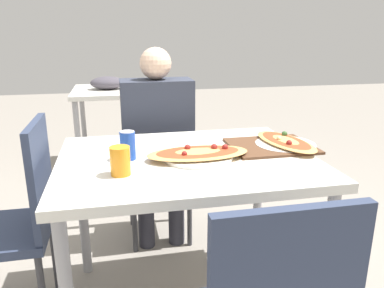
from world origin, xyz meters
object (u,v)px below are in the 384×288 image
(dining_table, at_px, (187,174))
(chair_far_seated, at_px, (156,157))
(pizza_main, at_px, (198,154))
(drink_glass, at_px, (120,161))
(pizza_second, at_px, (285,142))
(person_seated, at_px, (158,133))
(chair_side_left, at_px, (19,216))
(soda_can, at_px, (128,145))

(dining_table, distance_m, chair_far_seated, 0.78)
(pizza_main, bearing_deg, chair_far_seated, 97.03)
(drink_glass, bearing_deg, chair_far_seated, 75.57)
(dining_table, relative_size, pizza_main, 2.47)
(pizza_main, relative_size, pizza_second, 1.04)
(drink_glass, xyz_separation_m, pizza_second, (0.79, 0.22, -0.04))
(pizza_main, bearing_deg, person_seated, 98.24)
(chair_far_seated, bearing_deg, pizza_main, 97.03)
(dining_table, height_order, chair_side_left, chair_side_left)
(chair_far_seated, xyz_separation_m, person_seated, (0.00, -0.12, 0.19))
(chair_side_left, height_order, drink_glass, chair_side_left)
(chair_far_seated, bearing_deg, chair_side_left, 44.90)
(chair_side_left, xyz_separation_m, drink_glass, (0.45, -0.24, 0.30))
(pizza_second, bearing_deg, pizza_main, -168.90)
(soda_can, bearing_deg, chair_far_seated, 74.90)
(dining_table, height_order, chair_far_seated, chair_far_seated)
(chair_side_left, relative_size, soda_can, 7.53)
(dining_table, xyz_separation_m, chair_side_left, (-0.74, 0.08, -0.17))
(pizza_main, height_order, soda_can, soda_can)
(person_seated, xyz_separation_m, pizza_main, (0.10, -0.68, 0.08))
(pizza_main, xyz_separation_m, soda_can, (-0.30, 0.05, 0.04))
(pizza_main, height_order, drink_glass, drink_glass)
(chair_far_seated, relative_size, pizza_main, 2.09)
(drink_glass, bearing_deg, soda_can, 78.42)
(chair_far_seated, xyz_separation_m, soda_can, (-0.20, -0.74, 0.31))
(person_seated, bearing_deg, soda_can, 72.23)
(pizza_main, distance_m, soda_can, 0.31)
(chair_side_left, xyz_separation_m, person_seated, (0.69, 0.57, 0.19))
(person_seated, relative_size, drink_glass, 10.84)
(drink_glass, relative_size, pizza_second, 0.26)
(chair_side_left, distance_m, soda_can, 0.58)
(chair_far_seated, bearing_deg, pizza_second, 127.90)
(chair_side_left, height_order, pizza_main, chair_side_left)
(chair_far_seated, distance_m, pizza_main, 0.84)
(chair_far_seated, relative_size, chair_side_left, 1.00)
(soda_can, bearing_deg, drink_glass, -101.58)
(person_seated, bearing_deg, pizza_main, 98.24)
(soda_can, distance_m, pizza_second, 0.75)
(dining_table, xyz_separation_m, pizza_main, (0.04, -0.03, 0.10))
(person_seated, relative_size, soda_can, 9.73)
(chair_far_seated, relative_size, soda_can, 7.53)
(dining_table, xyz_separation_m, pizza_second, (0.49, 0.06, 0.10))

